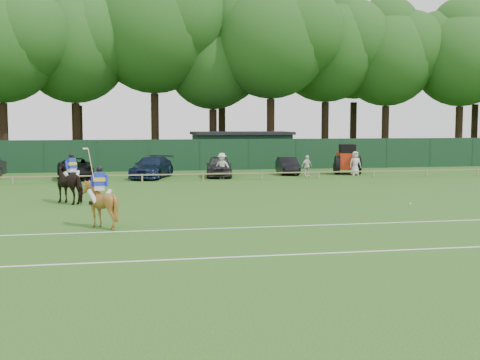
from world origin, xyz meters
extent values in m
plane|color=#1E4C14|center=(0.00, 0.00, 0.00)|extent=(160.00, 160.00, 0.00)
imported|color=black|center=(-6.79, 7.63, 0.94)|extent=(2.20, 2.38, 1.89)
imported|color=brown|center=(-5.34, 0.12, 0.87)|extent=(1.51, 1.68, 1.74)
imported|color=black|center=(-7.40, 21.12, 0.70)|extent=(2.72, 5.21, 1.40)
imported|color=#111E37|center=(-2.21, 20.79, 0.75)|extent=(3.72, 5.54, 1.49)
imported|color=#333336|center=(2.53, 20.80, 0.75)|extent=(2.44, 4.63, 1.50)
imported|color=black|center=(7.92, 22.08, 0.63)|extent=(1.71, 3.92, 1.25)
imported|color=silver|center=(2.45, 19.12, 0.89)|extent=(1.30, 1.02, 1.77)
imported|color=silver|center=(8.61, 19.51, 0.77)|extent=(0.97, 0.68, 1.53)
imported|color=beige|center=(12.43, 20.01, 0.88)|extent=(0.86, 0.56, 1.75)
cube|color=silver|center=(-6.79, 7.63, 1.59)|extent=(0.44, 0.43, 0.18)
cube|color=#192CBA|center=(-6.79, 7.63, 1.91)|extent=(0.50, 0.49, 0.51)
cube|color=gold|center=(-6.79, 7.63, 1.89)|extent=(0.51, 0.49, 0.18)
sphere|color=black|center=(-6.79, 7.63, 2.28)|extent=(0.25, 0.25, 0.25)
cylinder|color=silver|center=(-6.56, 7.75, 1.29)|extent=(0.32, 0.49, 0.59)
cylinder|color=silver|center=(-6.96, 7.43, 1.29)|extent=(0.50, 0.26, 0.59)
cube|color=silver|center=(-5.34, 0.12, 1.47)|extent=(0.38, 0.29, 0.18)
cube|color=#192CBA|center=(-5.34, 0.12, 1.79)|extent=(0.42, 0.33, 0.51)
cube|color=gold|center=(-5.34, 0.12, 1.77)|extent=(0.45, 0.32, 0.18)
sphere|color=black|center=(-5.34, 0.12, 2.16)|extent=(0.25, 0.25, 0.25)
cylinder|color=silver|center=(-5.09, 0.05, 1.17)|extent=(0.42, 0.33, 0.59)
cylinder|color=silver|center=(-5.61, 0.09, 1.17)|extent=(0.42, 0.36, 0.59)
cylinder|color=tan|center=(-5.64, 0.19, 2.34)|extent=(0.24, 0.59, 1.17)
sphere|color=silver|center=(8.84, 3.87, 0.04)|extent=(0.09, 0.09, 0.09)
cube|color=silver|center=(0.00, -6.00, 0.01)|extent=(60.00, 0.10, 0.01)
cube|color=silver|center=(0.00, -1.00, 0.01)|extent=(60.00, 0.10, 0.01)
cube|color=#997F5B|center=(0.00, 18.00, 0.45)|extent=(62.00, 0.08, 0.08)
cube|color=#14351E|center=(0.00, 27.00, 1.25)|extent=(92.00, 0.04, 2.50)
cube|color=#14331E|center=(6.00, 30.00, 1.40)|extent=(8.00, 4.00, 2.80)
cube|color=black|center=(6.00, 30.00, 2.92)|extent=(8.40, 4.40, 0.24)
cube|color=#B52810|center=(12.31, 21.50, 0.98)|extent=(1.66, 2.44, 1.21)
cube|color=black|center=(12.23, 21.14, 1.81)|extent=(1.35, 1.42, 0.84)
cylinder|color=black|center=(11.40, 21.04, 0.70)|extent=(0.57, 1.42, 1.39)
cylinder|color=black|center=(12.94, 20.69, 0.70)|extent=(0.57, 1.42, 1.39)
cylinder|color=black|center=(11.83, 22.56, 0.37)|extent=(0.43, 0.79, 0.74)
cylinder|color=black|center=(13.19, 22.26, 0.37)|extent=(0.43, 0.79, 0.74)
camera|label=1|loc=(-4.85, -23.89, 3.90)|focal=48.00mm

